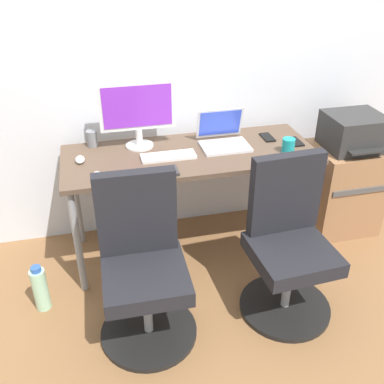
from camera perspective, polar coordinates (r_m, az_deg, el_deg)
name	(u,v)px	position (r m, az deg, el deg)	size (l,w,h in m)	color
ground_plane	(190,247)	(3.23, -0.21, -7.03)	(5.28, 5.28, 0.00)	brown
back_wall	(176,50)	(3.01, -2.06, 17.71)	(4.40, 0.04, 2.60)	silver
desk	(190,163)	(2.87, -0.24, 3.75)	(1.61, 0.62, 0.75)	brown
office_chair_left	(143,268)	(2.40, -6.29, -9.71)	(0.54, 0.54, 0.94)	black
office_chair_right	(288,246)	(2.60, 12.23, -6.77)	(0.54, 0.54, 0.94)	black
side_cabinet	(342,188)	(3.47, 18.73, 0.55)	(0.48, 0.45, 0.65)	#996B47
printer	(353,132)	(3.28, 20.02, 7.30)	(0.38, 0.40, 0.24)	#2D2D2D
water_bottle_on_floor	(40,289)	(2.83, -18.90, -11.65)	(0.09, 0.09, 0.31)	#A5D8B2
desktop_monitor	(137,110)	(2.84, -7.03, 10.41)	(0.48, 0.18, 0.43)	silver
open_laptop	(223,137)	(2.93, 4.00, 7.10)	(0.31, 0.27, 0.22)	silver
keyboard_by_monitor	(149,173)	(2.58, -5.55, 2.42)	(0.34, 0.12, 0.02)	#2D2D2D
keyboard_by_laptop	(168,156)	(2.77, -3.05, 4.60)	(0.34, 0.12, 0.02)	silver
mouse_by_monitor	(97,176)	(2.58, -12.07, 2.08)	(0.06, 0.10, 0.03)	#B7B7B7
mouse_by_laptop	(80,160)	(2.79, -14.18, 4.06)	(0.06, 0.10, 0.03)	silver
coffee_mug	(288,145)	(2.89, 12.27, 5.86)	(0.08, 0.08, 0.09)	teal
pen_cup	(92,138)	(2.98, -12.72, 6.72)	(0.07, 0.07, 0.10)	slate
phone_near_monitor	(267,137)	(3.08, 9.65, 6.94)	(0.07, 0.14, 0.01)	black
phone_near_laptop	(295,142)	(3.05, 13.14, 6.32)	(0.07, 0.14, 0.01)	black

